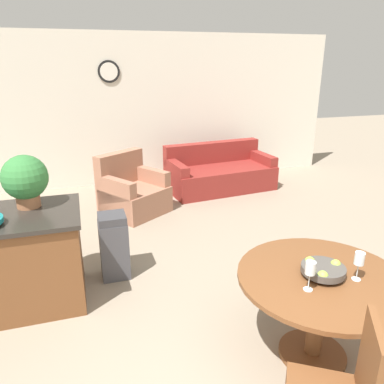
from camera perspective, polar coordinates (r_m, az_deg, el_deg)
wall_back at (r=7.06m, az=-9.67°, el=12.12°), size 8.00×0.09×2.70m
dining_table at (r=3.05m, az=18.89°, el=-14.64°), size 1.24×1.24×0.73m
fruit_bowl at (r=2.94m, az=19.34°, el=-11.05°), size 0.32×0.32×0.11m
wine_glass_left at (r=2.70m, az=17.59°, el=-11.15°), size 0.07×0.07×0.22m
wine_glass_right at (r=2.94m, az=24.14°, el=-9.39°), size 0.07×0.07×0.22m
kitchen_island at (r=3.92m, az=-25.58°, el=-9.39°), size 1.28×0.85×0.92m
potted_plant at (r=3.77m, az=-24.09°, el=1.81°), size 0.42×0.42×0.50m
trash_bin at (r=4.11m, az=-11.81°, el=-8.05°), size 0.29×0.29×0.71m
couch at (r=6.81m, az=4.17°, el=2.82°), size 1.94×1.10×0.80m
armchair at (r=5.79m, az=-9.08°, el=-0.18°), size 1.14×1.13×0.90m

